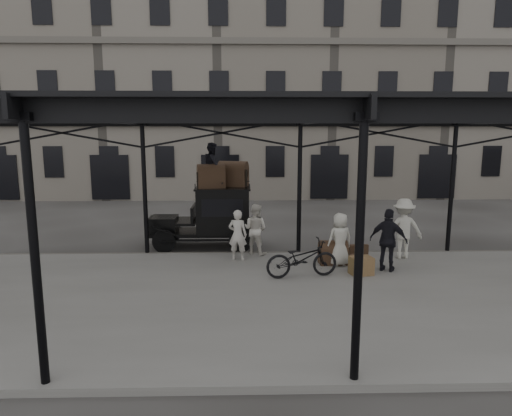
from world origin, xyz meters
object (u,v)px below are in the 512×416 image
at_px(porter_official, 388,240).
at_px(steamer_trunk_roof_near, 211,178).
at_px(steamer_trunk_platform, 333,254).
at_px(porter_left, 238,235).
at_px(taxi, 214,214).
at_px(bicycle, 302,258).

distance_m(porter_official, steamer_trunk_roof_near, 6.26).
relative_size(steamer_trunk_roof_near, steamer_trunk_platform, 1.13).
bearing_deg(porter_left, taxi, -57.49).
distance_m(steamer_trunk_roof_near, steamer_trunk_platform, 4.93).
relative_size(bicycle, steamer_trunk_roof_near, 2.15).
distance_m(porter_official, bicycle, 2.60).
xyz_separation_m(steamer_trunk_roof_near, steamer_trunk_platform, (3.81, -2.35, -2.07)).
bearing_deg(steamer_trunk_platform, porter_official, -31.53).
xyz_separation_m(bicycle, steamer_trunk_platform, (1.10, 1.23, -0.22)).
xyz_separation_m(porter_left, steamer_trunk_platform, (2.88, -0.49, -0.49)).
xyz_separation_m(porter_left, porter_official, (4.31, -1.24, 0.11)).
distance_m(bicycle, steamer_trunk_platform, 1.66).
xyz_separation_m(porter_official, steamer_trunk_roof_near, (-5.24, 3.10, 1.47)).
bearing_deg(bicycle, porter_left, 35.96).
xyz_separation_m(porter_official, steamer_trunk_platform, (-1.43, 0.75, -0.60)).
bearing_deg(bicycle, steamer_trunk_roof_near, 27.14).
height_order(porter_left, porter_official, porter_official).
xyz_separation_m(bicycle, steamer_trunk_roof_near, (-2.71, 3.57, 1.85)).
bearing_deg(taxi, steamer_trunk_roof_near, -108.07).
bearing_deg(porter_official, taxi, -3.19).
distance_m(taxi, porter_official, 6.15).
bearing_deg(steamer_trunk_roof_near, porter_left, -74.78).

